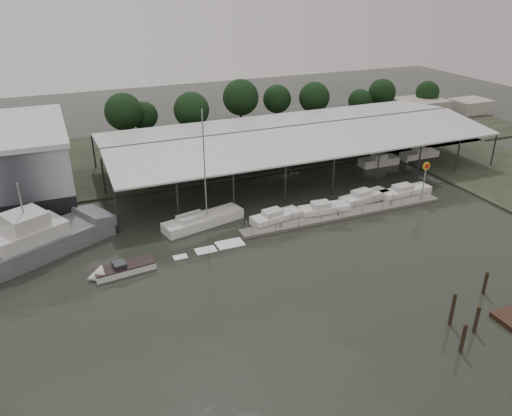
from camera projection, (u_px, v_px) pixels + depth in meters
name	position (u px, v px, depth m)	size (l,w,h in m)	color
ground	(268.00, 282.00, 49.38)	(200.00, 200.00, 0.00)	#242921
land_strip_far	(168.00, 154.00, 84.42)	(140.00, 30.00, 0.30)	#3F4433
covered_boat_shed	(296.00, 130.00, 76.12)	(58.24, 24.00, 6.96)	silver
floating_dock	(345.00, 215.00, 62.89)	(28.00, 2.00, 1.40)	slate
shell_fuel_sign	(425.00, 174.00, 65.51)	(1.10, 0.18, 5.55)	gray
distant_commercial_buildings	(435.00, 108.00, 106.59)	(22.00, 8.00, 4.00)	#A29A8E
grey_trawler	(39.00, 240.00, 54.02)	(16.94, 12.03, 8.84)	slate
white_sailboat	(202.00, 220.00, 60.41)	(10.52, 4.90, 14.40)	white
speedboat_underway	(119.00, 270.00, 50.71)	(17.77, 4.08, 2.00)	white
moored_cruiser_0	(276.00, 217.00, 61.34)	(6.78, 3.26, 1.70)	white
moored_cruiser_1	(324.00, 209.00, 63.42)	(6.64, 2.56, 1.70)	white
moored_cruiser_2	(364.00, 197.00, 66.88)	(7.65, 3.41, 1.70)	white
moored_cruiser_3	(405.00, 192.00, 68.55)	(7.71, 2.59, 1.70)	white
mooring_pilings	(486.00, 326.00, 41.53)	(8.27, 9.51, 3.76)	#302218
horizon_tree_line	(262.00, 102.00, 94.16)	(69.13, 10.62, 10.15)	#322316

